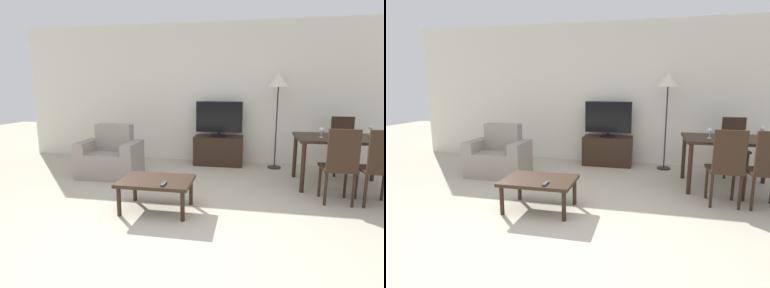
% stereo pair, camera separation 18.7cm
% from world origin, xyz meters
% --- Properties ---
extents(ground_plane, '(18.00, 18.00, 0.00)m').
position_xyz_m(ground_plane, '(0.00, 0.00, 0.00)').
color(ground_plane, '#B2A893').
extents(wall_back, '(7.80, 0.06, 2.70)m').
position_xyz_m(wall_back, '(0.00, 3.39, 1.35)').
color(wall_back, silver).
rests_on(wall_back, ground_plane).
extents(armchair, '(0.98, 0.61, 0.86)m').
position_xyz_m(armchair, '(-1.45, 1.96, 0.31)').
color(armchair, gray).
rests_on(armchair, ground_plane).
extents(tv_stand, '(0.92, 0.46, 0.55)m').
position_xyz_m(tv_stand, '(0.23, 3.09, 0.27)').
color(tv_stand, black).
rests_on(tv_stand, ground_plane).
extents(tv, '(0.88, 0.31, 0.66)m').
position_xyz_m(tv, '(0.23, 3.09, 0.88)').
color(tv, black).
rests_on(tv, tv_stand).
extents(coffee_table, '(0.86, 0.60, 0.39)m').
position_xyz_m(coffee_table, '(-0.28, 0.73, 0.34)').
color(coffee_table, black).
rests_on(coffee_table, ground_plane).
extents(dining_table, '(1.31, 0.89, 0.75)m').
position_xyz_m(dining_table, '(2.15, 2.10, 0.67)').
color(dining_table, black).
rests_on(dining_table, ground_plane).
extents(dining_chair_near, '(0.40, 0.40, 0.98)m').
position_xyz_m(dining_chair_near, '(1.92, 1.34, 0.54)').
color(dining_chair_near, black).
rests_on(dining_chair_near, ground_plane).
extents(dining_chair_far, '(0.40, 0.40, 0.98)m').
position_xyz_m(dining_chair_far, '(2.38, 2.85, 0.54)').
color(dining_chair_far, black).
rests_on(dining_chair_far, ground_plane).
extents(dining_chair_near_right, '(0.40, 0.40, 0.98)m').
position_xyz_m(dining_chair_near_right, '(2.38, 1.34, 0.54)').
color(dining_chair_near_right, black).
rests_on(dining_chair_near_right, ground_plane).
extents(floor_lamp, '(0.38, 0.38, 1.73)m').
position_xyz_m(floor_lamp, '(1.28, 3.01, 1.53)').
color(floor_lamp, black).
rests_on(floor_lamp, ground_plane).
extents(remote_primary, '(0.04, 0.15, 0.02)m').
position_xyz_m(remote_primary, '(-0.14, 0.55, 0.40)').
color(remote_primary, '#38383D').
rests_on(remote_primary, coffee_table).
extents(wine_glass_left, '(0.07, 0.07, 0.15)m').
position_xyz_m(wine_glass_left, '(2.64, 2.44, 0.86)').
color(wine_glass_left, silver).
rests_on(wine_glass_left, dining_table).
extents(wine_glass_center, '(0.07, 0.07, 0.15)m').
position_xyz_m(wine_glass_center, '(1.83, 2.01, 0.86)').
color(wine_glass_center, silver).
rests_on(wine_glass_center, dining_table).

